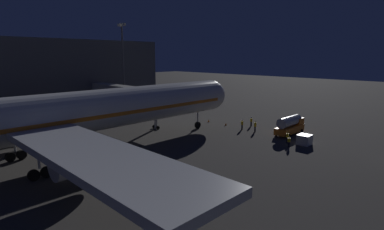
{
  "coord_description": "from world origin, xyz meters",
  "views": [
    {
      "loc": [
        -37.63,
        19.49,
        13.04
      ],
      "look_at": [
        -3.0,
        -15.43,
        3.5
      ],
      "focal_mm": 28.56,
      "sensor_mm": 36.0,
      "label": 1
    }
  ],
  "objects_px": {
    "baggage_container_near_belt": "(304,140)",
    "ground_crew_marshaller_fwd": "(255,126)",
    "jet_bridge": "(131,93)",
    "ground_crew_under_port_wing": "(242,124)",
    "ground_crew_near_nose_gear": "(289,141)",
    "fuel_tanker": "(290,125)",
    "airliner_at_gate": "(24,121)",
    "apron_floodlight_mast": "(123,62)",
    "traffic_cone_nose_port": "(226,124)",
    "ground_crew_by_tug": "(251,121)",
    "traffic_cone_nose_starboard": "(209,121)",
    "ground_crew_by_belt_loader": "(287,137)"
  },
  "relations": [
    {
      "from": "fuel_tanker",
      "to": "traffic_cone_nose_port",
      "type": "height_order",
      "value": "fuel_tanker"
    },
    {
      "from": "jet_bridge",
      "to": "traffic_cone_nose_port",
      "type": "bearing_deg",
      "value": -142.9
    },
    {
      "from": "apron_floodlight_mast",
      "to": "baggage_container_near_belt",
      "type": "relative_size",
      "value": 11.03
    },
    {
      "from": "baggage_container_near_belt",
      "to": "ground_crew_by_belt_loader",
      "type": "relative_size",
      "value": 1.05
    },
    {
      "from": "ground_crew_under_port_wing",
      "to": "baggage_container_near_belt",
      "type": "bearing_deg",
      "value": 173.84
    },
    {
      "from": "ground_crew_by_belt_loader",
      "to": "traffic_cone_nose_port",
      "type": "bearing_deg",
      "value": -11.84
    },
    {
      "from": "ground_crew_marshaller_fwd",
      "to": "baggage_container_near_belt",
      "type": "bearing_deg",
      "value": 170.71
    },
    {
      "from": "ground_crew_by_tug",
      "to": "ground_crew_near_nose_gear",
      "type": "bearing_deg",
      "value": 146.71
    },
    {
      "from": "ground_crew_by_belt_loader",
      "to": "traffic_cone_nose_starboard",
      "type": "relative_size",
      "value": 3.22
    },
    {
      "from": "ground_crew_near_nose_gear",
      "to": "ground_crew_by_tug",
      "type": "bearing_deg",
      "value": -33.29
    },
    {
      "from": "airliner_at_gate",
      "to": "traffic_cone_nose_starboard",
      "type": "distance_m",
      "value": 34.76
    },
    {
      "from": "jet_bridge",
      "to": "ground_crew_under_port_wing",
      "type": "distance_m",
      "value": 22.18
    },
    {
      "from": "baggage_container_near_belt",
      "to": "fuel_tanker",
      "type": "bearing_deg",
      "value": -42.93
    },
    {
      "from": "apron_floodlight_mast",
      "to": "ground_crew_marshaller_fwd",
      "type": "xyz_separation_m",
      "value": [
        -34.41,
        -4.13,
        -10.65
      ]
    },
    {
      "from": "baggage_container_near_belt",
      "to": "ground_crew_by_belt_loader",
      "type": "bearing_deg",
      "value": 26.65
    },
    {
      "from": "traffic_cone_nose_port",
      "to": "jet_bridge",
      "type": "bearing_deg",
      "value": 37.1
    },
    {
      "from": "ground_crew_near_nose_gear",
      "to": "fuel_tanker",
      "type": "bearing_deg",
      "value": -63.75
    },
    {
      "from": "ground_crew_under_port_wing",
      "to": "traffic_cone_nose_port",
      "type": "xyz_separation_m",
      "value": [
        4.13,
        -0.55,
        -0.73
      ]
    },
    {
      "from": "airliner_at_gate",
      "to": "ground_crew_under_port_wing",
      "type": "bearing_deg",
      "value": -100.64
    },
    {
      "from": "jet_bridge",
      "to": "ground_crew_under_port_wing",
      "type": "xyz_separation_m",
      "value": [
        -18.88,
        -10.6,
        -4.82
      ]
    },
    {
      "from": "jet_bridge",
      "to": "traffic_cone_nose_port",
      "type": "relative_size",
      "value": 42.81
    },
    {
      "from": "airliner_at_gate",
      "to": "fuel_tanker",
      "type": "xyz_separation_m",
      "value": [
        -14.11,
        -36.56,
        -4.08
      ]
    },
    {
      "from": "jet_bridge",
      "to": "ground_crew_marshaller_fwd",
      "type": "relative_size",
      "value": 12.42
    },
    {
      "from": "ground_crew_under_port_wing",
      "to": "ground_crew_by_tug",
      "type": "height_order",
      "value": "ground_crew_under_port_wing"
    },
    {
      "from": "fuel_tanker",
      "to": "baggage_container_near_belt",
      "type": "distance_m",
      "value": 6.2
    },
    {
      "from": "fuel_tanker",
      "to": "traffic_cone_nose_starboard",
      "type": "relative_size",
      "value": 12.16
    },
    {
      "from": "ground_crew_by_belt_loader",
      "to": "ground_crew_marshaller_fwd",
      "type": "distance_m",
      "value": 7.96
    },
    {
      "from": "fuel_tanker",
      "to": "traffic_cone_nose_port",
      "type": "xyz_separation_m",
      "value": [
        11.91,
        2.3,
        -1.37
      ]
    },
    {
      "from": "fuel_tanker",
      "to": "traffic_cone_nose_port",
      "type": "bearing_deg",
      "value": 10.94
    },
    {
      "from": "ground_crew_under_port_wing",
      "to": "ground_crew_by_tug",
      "type": "xyz_separation_m",
      "value": [
        0.34,
        -3.39,
        -0.02
      ]
    },
    {
      "from": "airliner_at_gate",
      "to": "traffic_cone_nose_port",
      "type": "bearing_deg",
      "value": -93.67
    },
    {
      "from": "ground_crew_marshaller_fwd",
      "to": "ground_crew_under_port_wing",
      "type": "distance_m",
      "value": 2.59
    },
    {
      "from": "airliner_at_gate",
      "to": "ground_crew_near_nose_gear",
      "type": "height_order",
      "value": "airliner_at_gate"
    },
    {
      "from": "airliner_at_gate",
      "to": "traffic_cone_nose_starboard",
      "type": "bearing_deg",
      "value": -86.33
    },
    {
      "from": "apron_floodlight_mast",
      "to": "fuel_tanker",
      "type": "xyz_separation_m",
      "value": [
        -39.61,
        -6.72,
        -10.05
      ]
    },
    {
      "from": "jet_bridge",
      "to": "ground_crew_marshaller_fwd",
      "type": "bearing_deg",
      "value": -153.16
    },
    {
      "from": "ground_crew_by_belt_loader",
      "to": "ground_crew_marshaller_fwd",
      "type": "height_order",
      "value": "ground_crew_marshaller_fwd"
    },
    {
      "from": "fuel_tanker",
      "to": "ground_crew_by_tug",
      "type": "distance_m",
      "value": 8.17
    },
    {
      "from": "airliner_at_gate",
      "to": "apron_floodlight_mast",
      "type": "bearing_deg",
      "value": -49.48
    },
    {
      "from": "traffic_cone_nose_port",
      "to": "airliner_at_gate",
      "type": "bearing_deg",
      "value": 86.33
    },
    {
      "from": "ground_crew_near_nose_gear",
      "to": "traffic_cone_nose_starboard",
      "type": "height_order",
      "value": "ground_crew_near_nose_gear"
    },
    {
      "from": "fuel_tanker",
      "to": "ground_crew_by_tug",
      "type": "xyz_separation_m",
      "value": [
        8.12,
        -0.54,
        -0.66
      ]
    },
    {
      "from": "ground_crew_by_belt_loader",
      "to": "traffic_cone_nose_port",
      "type": "relative_size",
      "value": 3.22
    },
    {
      "from": "baggage_container_near_belt",
      "to": "ground_crew_marshaller_fwd",
      "type": "bearing_deg",
      "value": -9.29
    },
    {
      "from": "jet_bridge",
      "to": "baggage_container_near_belt",
      "type": "height_order",
      "value": "jet_bridge"
    },
    {
      "from": "ground_crew_by_belt_loader",
      "to": "traffic_cone_nose_starboard",
      "type": "bearing_deg",
      "value": -9.1
    },
    {
      "from": "jet_bridge",
      "to": "apron_floodlight_mast",
      "type": "height_order",
      "value": "apron_floodlight_mast"
    },
    {
      "from": "ground_crew_by_belt_loader",
      "to": "fuel_tanker",
      "type": "bearing_deg",
      "value": -66.51
    },
    {
      "from": "ground_crew_under_port_wing",
      "to": "ground_crew_by_tug",
      "type": "bearing_deg",
      "value": -84.22
    },
    {
      "from": "apron_floodlight_mast",
      "to": "ground_crew_by_tug",
      "type": "distance_m",
      "value": 34.05
    }
  ]
}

